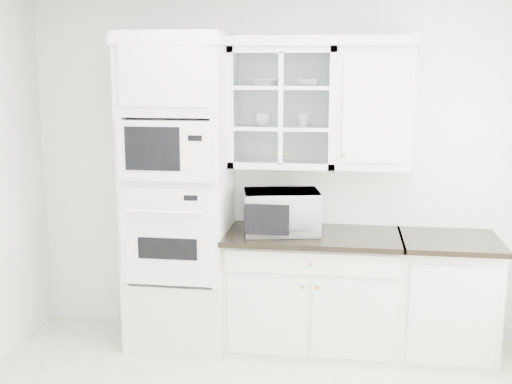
# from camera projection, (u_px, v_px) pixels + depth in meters

# --- Properties ---
(room_shell) EXTENTS (4.00, 3.50, 2.70)m
(room_shell) POSITION_uv_depth(u_px,v_px,m) (258.00, 132.00, 3.72)
(room_shell) COLOR white
(room_shell) RESTS_ON ground
(oven_column) EXTENTS (0.76, 0.68, 2.40)m
(oven_column) POSITION_uv_depth(u_px,v_px,m) (179.00, 193.00, 4.90)
(oven_column) COLOR silver
(oven_column) RESTS_ON ground
(base_cabinet_run) EXTENTS (1.32, 0.67, 0.92)m
(base_cabinet_run) POSITION_uv_depth(u_px,v_px,m) (312.00, 290.00, 4.93)
(base_cabinet_run) COLOR silver
(base_cabinet_run) RESTS_ON ground
(extra_base_cabinet) EXTENTS (0.72, 0.67, 0.92)m
(extra_base_cabinet) POSITION_uv_depth(u_px,v_px,m) (446.00, 297.00, 4.79)
(extra_base_cabinet) COLOR silver
(extra_base_cabinet) RESTS_ON ground
(upper_cabinet_glass) EXTENTS (0.80, 0.33, 0.90)m
(upper_cabinet_glass) POSITION_uv_depth(u_px,v_px,m) (283.00, 107.00, 4.83)
(upper_cabinet_glass) COLOR silver
(upper_cabinet_glass) RESTS_ON room_shell
(upper_cabinet_solid) EXTENTS (0.55, 0.33, 0.90)m
(upper_cabinet_solid) POSITION_uv_depth(u_px,v_px,m) (374.00, 108.00, 4.73)
(upper_cabinet_solid) COLOR silver
(upper_cabinet_solid) RESTS_ON room_shell
(crown_molding) EXTENTS (2.14, 0.38, 0.07)m
(crown_molding) POSITION_uv_depth(u_px,v_px,m) (269.00, 41.00, 4.72)
(crown_molding) COLOR white
(crown_molding) RESTS_ON room_shell
(countertop_microwave) EXTENTS (0.63, 0.56, 0.32)m
(countertop_microwave) POSITION_uv_depth(u_px,v_px,m) (281.00, 211.00, 4.82)
(countertop_microwave) COLOR white
(countertop_microwave) RESTS_ON base_cabinet_run
(bowl_a) EXTENTS (0.25, 0.25, 0.05)m
(bowl_a) POSITION_uv_depth(u_px,v_px,m) (265.00, 82.00, 4.82)
(bowl_a) COLOR white
(bowl_a) RESTS_ON upper_cabinet_glass
(bowl_b) EXTENTS (0.18, 0.18, 0.05)m
(bowl_b) POSITION_uv_depth(u_px,v_px,m) (308.00, 82.00, 4.75)
(bowl_b) COLOR white
(bowl_b) RESTS_ON upper_cabinet_glass
(cup_a) EXTENTS (0.13, 0.13, 0.10)m
(cup_a) POSITION_uv_depth(u_px,v_px,m) (263.00, 119.00, 4.87)
(cup_a) COLOR white
(cup_a) RESTS_ON upper_cabinet_glass
(cup_b) EXTENTS (0.13, 0.13, 0.09)m
(cup_b) POSITION_uv_depth(u_px,v_px,m) (303.00, 120.00, 4.82)
(cup_b) COLOR white
(cup_b) RESTS_ON upper_cabinet_glass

